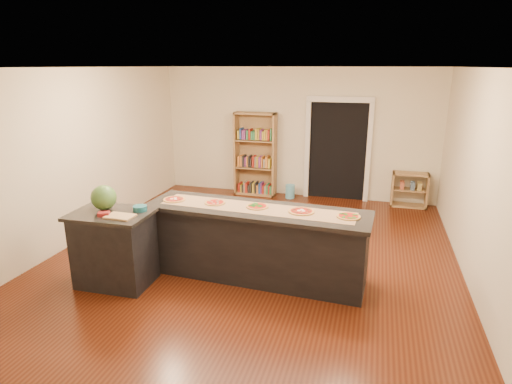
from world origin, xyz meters
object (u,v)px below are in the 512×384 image
(side_counter, at_px, (115,248))
(watermelon, at_px, (104,198))
(low_shelf, at_px, (409,190))
(waste_bin, at_px, (290,191))
(bookshelf, at_px, (255,154))
(kitchen_island, at_px, (256,243))

(side_counter, relative_size, watermelon, 3.11)
(side_counter, distance_m, watermelon, 0.68)
(side_counter, xyz_separation_m, low_shelf, (3.97, 4.51, -0.15))
(waste_bin, relative_size, watermelon, 0.91)
(side_counter, height_order, watermelon, watermelon)
(side_counter, relative_size, bookshelf, 0.55)
(low_shelf, relative_size, watermelon, 2.20)
(bookshelf, bearing_deg, waste_bin, -5.60)
(side_counter, bearing_deg, bookshelf, 80.04)
(bookshelf, relative_size, waste_bin, 6.20)
(bookshelf, bearing_deg, watermelon, -100.25)
(watermelon, bearing_deg, bookshelf, 79.75)
(low_shelf, height_order, watermelon, watermelon)
(kitchen_island, xyz_separation_m, side_counter, (-1.76, -0.69, 0.01))
(kitchen_island, relative_size, bookshelf, 1.64)
(bookshelf, xyz_separation_m, waste_bin, (0.82, -0.08, -0.77))
(kitchen_island, height_order, bookshelf, bookshelf)
(low_shelf, bearing_deg, waste_bin, -177.91)
(kitchen_island, xyz_separation_m, waste_bin, (-0.27, 3.74, -0.35))
(bookshelf, relative_size, low_shelf, 2.57)
(bookshelf, bearing_deg, side_counter, -98.30)
(side_counter, relative_size, waste_bin, 3.42)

